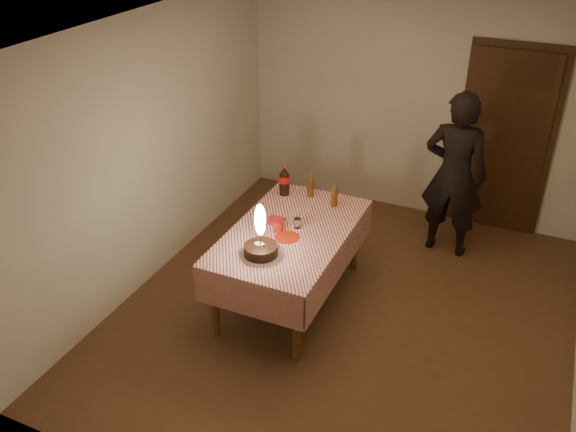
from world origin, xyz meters
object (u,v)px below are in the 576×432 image
object	(u,v)px
dining_table	(290,240)
amber_bottle_right	(334,195)
clear_cup	(297,223)
birthday_cake	(261,244)
red_plate	(287,237)
red_cup	(279,227)
cola_bottle	(284,181)
amber_bottle_left	(310,186)
photographer	(454,175)

from	to	relation	value
dining_table	amber_bottle_right	size ratio (longest dim) A/B	6.75
clear_cup	birthday_cake	bearing A→B (deg)	-100.40
red_plate	red_cup	distance (m)	0.14
birthday_cake	clear_cup	size ratio (longest dim) A/B	5.43
birthday_cake	cola_bottle	distance (m)	1.13
red_cup	amber_bottle_left	size ratio (longest dim) A/B	0.39
clear_cup	photographer	world-z (taller)	photographer
red_plate	cola_bottle	xyz separation A→B (m)	(-0.37, 0.75, 0.15)
clear_cup	cola_bottle	distance (m)	0.67
cola_bottle	photographer	world-z (taller)	photographer
dining_table	cola_bottle	bearing A→B (deg)	118.84
amber_bottle_left	dining_table	bearing A→B (deg)	-82.84
birthday_cake	red_cup	bearing A→B (deg)	93.24
cola_bottle	red_plate	bearing A→B (deg)	-63.88
amber_bottle_left	birthday_cake	bearing A→B (deg)	-88.90
dining_table	clear_cup	xyz separation A→B (m)	(0.04, 0.08, 0.15)
dining_table	red_cup	bearing A→B (deg)	-146.41
dining_table	red_plate	xyz separation A→B (m)	(0.02, -0.12, 0.11)
red_cup	cola_bottle	bearing A→B (deg)	110.58
red_plate	amber_bottle_right	bearing A→B (deg)	76.16
red_cup	amber_bottle_left	distance (m)	0.75
red_plate	clear_cup	distance (m)	0.21
clear_cup	cola_bottle	xyz separation A→B (m)	(-0.38, 0.54, 0.11)
dining_table	clear_cup	bearing A→B (deg)	65.28
dining_table	amber_bottle_right	distance (m)	0.67
birthday_cake	photographer	bearing A→B (deg)	58.14
red_cup	dining_table	bearing A→B (deg)	33.59
red_plate	photographer	xyz separation A→B (m)	(1.15, 1.64, 0.12)
birthday_cake	amber_bottle_left	world-z (taller)	birthday_cake
dining_table	clear_cup	distance (m)	0.17
red_cup	amber_bottle_left	world-z (taller)	amber_bottle_left
red_plate	amber_bottle_left	bearing A→B (deg)	97.69
birthday_cake	cola_bottle	size ratio (longest dim) A/B	1.54
red_cup	amber_bottle_right	xyz separation A→B (m)	(0.29, 0.65, 0.07)
red_plate	amber_bottle_left	xyz separation A→B (m)	(-0.11, 0.81, 0.11)
dining_table	red_plate	distance (m)	0.17
red_cup	cola_bottle	size ratio (longest dim) A/B	0.31
photographer	dining_table	bearing A→B (deg)	-127.62
photographer	cola_bottle	bearing A→B (deg)	-149.34
cola_bottle	amber_bottle_right	xyz separation A→B (m)	(0.54, -0.03, -0.03)
dining_table	red_cup	xyz separation A→B (m)	(-0.09, -0.06, 0.15)
clear_cup	photographer	distance (m)	1.83
clear_cup	cola_bottle	size ratio (longest dim) A/B	0.28
cola_bottle	amber_bottle_right	size ratio (longest dim) A/B	1.25
dining_table	red_cup	distance (m)	0.19
red_plate	cola_bottle	world-z (taller)	cola_bottle
birthday_cake	cola_bottle	xyz separation A→B (m)	(-0.28, 1.09, 0.04)
dining_table	amber_bottle_left	distance (m)	0.73
red_cup	cola_bottle	world-z (taller)	cola_bottle
birthday_cake	red_plate	bearing A→B (deg)	75.74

